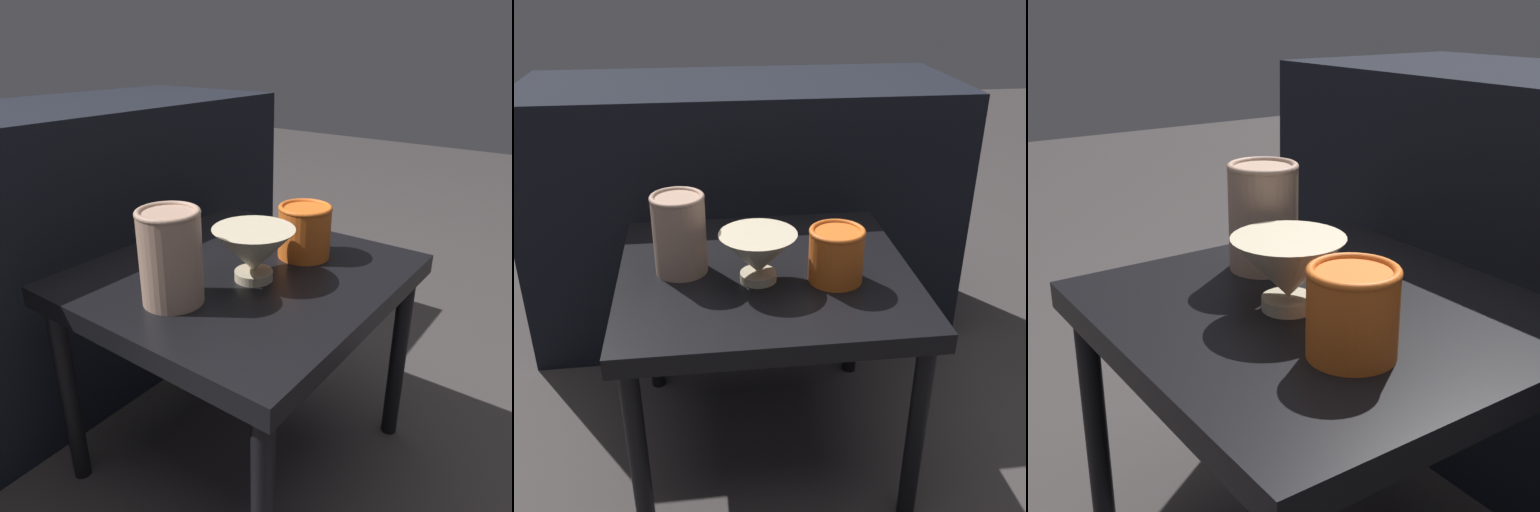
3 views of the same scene
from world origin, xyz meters
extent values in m
plane|color=#383333|center=(0.00, 0.00, 0.00)|extent=(8.00, 8.00, 0.00)
cube|color=black|center=(0.00, 0.00, 0.44)|extent=(0.60, 0.56, 0.04)
cylinder|color=black|center=(0.26, -0.24, 0.21)|extent=(0.04, 0.04, 0.42)
cylinder|color=black|center=(-0.26, 0.24, 0.21)|extent=(0.04, 0.04, 0.42)
cylinder|color=black|center=(0.26, 0.24, 0.21)|extent=(0.04, 0.04, 0.42)
cube|color=black|center=(0.00, 0.59, 0.37)|extent=(1.21, 0.50, 0.74)
cylinder|color=#C1B293|center=(-0.02, -0.04, 0.47)|extent=(0.07, 0.07, 0.02)
cone|color=#C1B293|center=(-0.02, -0.04, 0.52)|extent=(0.15, 0.15, 0.08)
cylinder|color=tan|center=(-0.17, 0.02, 0.54)|extent=(0.11, 0.11, 0.16)
torus|color=tan|center=(-0.17, 0.02, 0.62)|extent=(0.11, 0.11, 0.01)
cylinder|color=orange|center=(0.13, -0.06, 0.52)|extent=(0.11, 0.11, 0.11)
torus|color=orange|center=(0.13, -0.06, 0.57)|extent=(0.11, 0.11, 0.01)
camera|label=1|loc=(-0.70, -0.55, 0.88)|focal=35.00mm
camera|label=2|loc=(-0.13, -1.09, 1.04)|focal=42.00mm
camera|label=3|loc=(0.70, -0.55, 0.86)|focal=50.00mm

